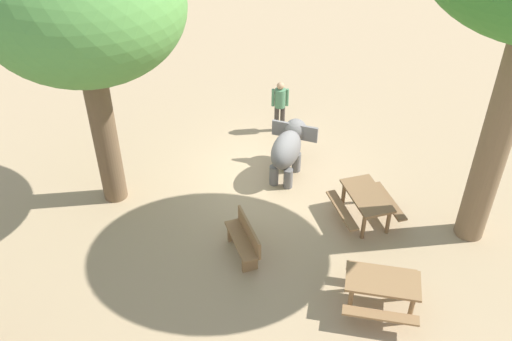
# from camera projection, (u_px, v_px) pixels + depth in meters

# --- Properties ---
(ground_plane) EXTENTS (60.00, 60.00, 0.00)m
(ground_plane) POSITION_uv_depth(u_px,v_px,m) (269.00, 175.00, 15.47)
(ground_plane) COLOR tan
(elephant) EXTENTS (1.36, 1.92, 1.32)m
(elephant) POSITION_uv_depth(u_px,v_px,m) (288.00, 147.00, 15.06)
(elephant) COLOR slate
(elephant) RESTS_ON ground_plane
(person_handler) EXTENTS (0.43, 0.34, 1.62)m
(person_handler) POSITION_uv_depth(u_px,v_px,m) (280.00, 103.00, 16.76)
(person_handler) COLOR #3F3833
(person_handler) RESTS_ON ground_plane
(shade_tree_secondary) EXTENTS (4.62, 4.24, 6.77)m
(shade_tree_secondary) POSITION_uv_depth(u_px,v_px,m) (80.00, 7.00, 11.74)
(shade_tree_secondary) COLOR brown
(shade_tree_secondary) RESTS_ON ground_plane
(wooden_bench) EXTENTS (1.37, 1.13, 0.88)m
(wooden_bench) POSITION_uv_depth(u_px,v_px,m) (245.00, 239.00, 12.79)
(wooden_bench) COLOR olive
(wooden_bench) RESTS_ON ground_plane
(picnic_table_near) EXTENTS (2.10, 2.10, 0.78)m
(picnic_table_near) POSITION_uv_depth(u_px,v_px,m) (366.00, 201.00, 13.68)
(picnic_table_near) COLOR brown
(picnic_table_near) RESTS_ON ground_plane
(picnic_table_far) EXTENTS (1.97, 1.96, 0.78)m
(picnic_table_far) POSITION_uv_depth(u_px,v_px,m) (382.00, 287.00, 11.49)
(picnic_table_far) COLOR olive
(picnic_table_far) RESTS_ON ground_plane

